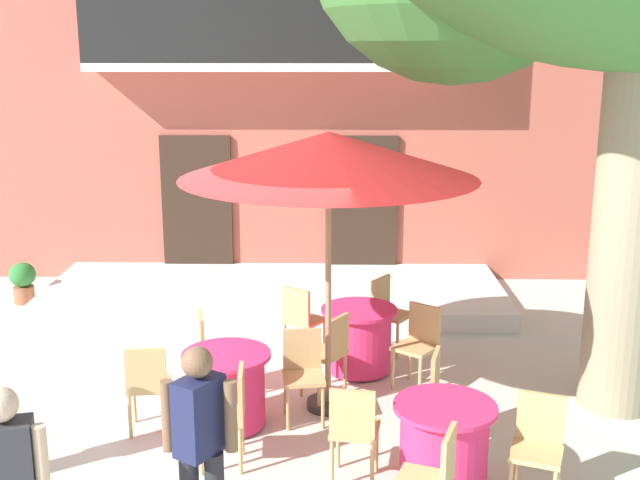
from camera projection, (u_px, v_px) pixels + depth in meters
name	position (u px, v px, depth m)	size (l,w,h in m)	color
ground_plane	(222.00, 421.00, 7.86)	(120.00, 120.00, 0.00)	beige
building_facade	(285.00, 40.00, 13.75)	(13.00, 5.09, 7.50)	#BC5B4C
entrance_step_platform	(275.00, 294.00, 11.49)	(6.60, 2.47, 0.25)	silver
cafe_table_near_tree	(444.00, 445.00, 6.59)	(0.86, 0.86, 0.76)	#E52D66
cafe_chair_near_tree_0	(446.00, 392.00, 7.28)	(0.49, 0.49, 0.91)	tan
cafe_chair_near_tree_1	(354.00, 427.00, 6.61)	(0.46, 0.46, 0.91)	tan
cafe_chair_near_tree_2	(433.00, 477.00, 5.85)	(0.51, 0.51, 0.91)	tan
cafe_chair_near_tree_3	(538.00, 442.00, 6.36)	(0.51, 0.51, 0.91)	tan
cafe_table_middle	(359.00, 339.00, 8.98)	(0.86, 0.86, 0.76)	#E52D66
cafe_chair_middle_0	(301.00, 317.00, 9.29)	(0.55, 0.55, 0.91)	tan
cafe_chair_middle_1	(329.00, 350.00, 8.30)	(0.55, 0.55, 0.91)	tan
cafe_chair_middle_2	(419.00, 340.00, 8.56)	(0.56, 0.56, 0.91)	tan
cafe_chair_middle_3	(388.00, 309.00, 9.58)	(0.56, 0.56, 0.91)	tan
cafe_table_front	(227.00, 388.00, 7.68)	(0.86, 0.86, 0.76)	#E52D66
cafe_chair_front_0	(230.00, 410.00, 6.92)	(0.43, 0.43, 0.91)	tan
cafe_chair_front_1	(303.00, 369.00, 7.80)	(0.45, 0.45, 0.91)	tan
cafe_chair_front_2	(212.00, 348.00, 8.34)	(0.48, 0.48, 0.91)	tan
cafe_chair_front_3	(148.00, 382.00, 7.49)	(0.45, 0.45, 0.91)	tan
cafe_umbrella	(329.00, 156.00, 7.54)	(2.90, 2.90, 2.85)	#997A56
ground_planter_left	(23.00, 280.00, 11.42)	(0.37, 0.37, 0.60)	#995638
pedestrian_by_tree	(200.00, 443.00, 5.52)	(0.53, 0.40, 1.65)	#232328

